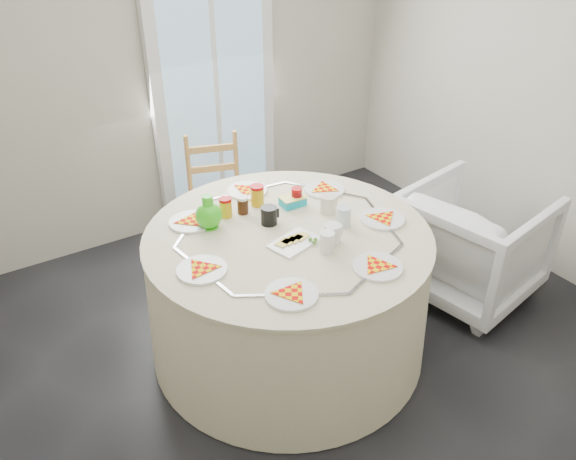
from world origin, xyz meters
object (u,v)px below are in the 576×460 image
wooden_chair (218,197)px  table (288,293)px  green_pitcher (209,213)px  armchair (472,241)px

wooden_chair → table: bearing=-77.6°
table → green_pitcher: (-0.33, 0.29, 0.49)m
table → green_pitcher: size_ratio=8.54×
wooden_chair → armchair: size_ratio=1.09×
wooden_chair → green_pitcher: green_pitcher is taller
table → armchair: (1.30, -0.21, 0.02)m
wooden_chair → armchair: wooden_chair is taller
table → armchair: armchair is taller
table → green_pitcher: bearing=138.8°
table → armchair: size_ratio=1.94×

